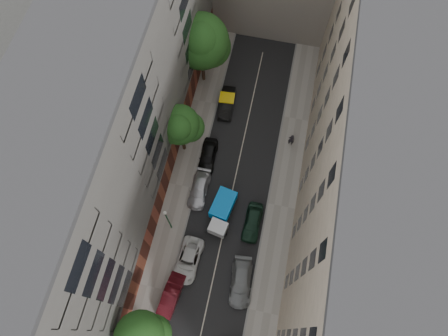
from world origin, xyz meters
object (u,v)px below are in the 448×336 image
(tree_mid, at_px, (180,126))
(lamp_post, at_px, (167,218))
(car_left_1, at_px, (171,295))
(car_right_2, at_px, (253,222))
(car_left_5, at_px, (227,103))
(tree_far, at_px, (202,43))
(car_left_2, at_px, (188,260))
(car_left_4, at_px, (208,156))
(car_left_3, at_px, (199,189))
(pedestrian, at_px, (291,140))
(car_right_1, at_px, (241,282))
(tarp_truck, at_px, (222,212))

(tree_mid, xyz_separation_m, lamp_post, (0.89, -9.14, -1.85))
(car_left_1, bearing_deg, car_right_2, 61.34)
(car_left_5, relative_size, tree_far, 0.44)
(car_left_1, xyz_separation_m, car_left_5, (0.77, 22.40, 0.01))
(car_left_1, height_order, lamp_post, lamp_post)
(tree_mid, height_order, lamp_post, tree_mid)
(car_left_2, relative_size, car_left_4, 1.10)
(car_left_1, height_order, car_left_5, car_left_5)
(car_left_5, bearing_deg, car_right_2, -71.31)
(car_right_2, height_order, tree_far, tree_far)
(car_left_3, distance_m, tree_far, 15.77)
(car_left_3, relative_size, tree_mid, 0.59)
(car_left_2, bearing_deg, tree_mid, 109.34)
(tree_far, height_order, pedestrian, tree_far)
(car_left_2, bearing_deg, car_right_2, 46.16)
(tree_mid, relative_size, pedestrian, 4.05)
(car_right_1, bearing_deg, car_left_5, 100.30)
(car_left_5, bearing_deg, car_left_1, -95.77)
(lamp_post, bearing_deg, car_right_1, -26.14)
(car_right_1, relative_size, tree_far, 0.50)
(car_left_4, distance_m, car_left_5, 7.20)
(car_left_3, distance_m, pedestrian, 11.78)
(car_right_2, height_order, pedestrian, pedestrian)
(car_left_1, height_order, car_left_3, car_left_1)
(car_left_1, xyz_separation_m, lamp_post, (-1.82, 6.63, 2.93))
(tarp_truck, distance_m, pedestrian, 11.51)
(car_left_2, bearing_deg, pedestrian, 65.52)
(car_left_1, relative_size, car_left_3, 0.95)
(car_left_3, height_order, lamp_post, lamp_post)
(car_left_4, bearing_deg, car_right_1, -65.64)
(car_left_3, distance_m, car_left_4, 4.03)
(tree_far, xyz_separation_m, pedestrian, (11.62, -6.45, -5.66))
(car_left_2, relative_size, lamp_post, 0.87)
(car_left_5, height_order, pedestrian, pedestrian)
(car_left_2, relative_size, car_left_5, 1.08)
(car_right_1, bearing_deg, car_left_2, 164.30)
(car_right_1, distance_m, car_right_2, 6.20)
(tarp_truck, relative_size, tree_mid, 0.65)
(tarp_truck, distance_m, lamp_post, 5.98)
(car_left_4, relative_size, lamp_post, 0.79)
(car_left_5, height_order, car_right_2, car_right_2)
(car_left_4, distance_m, tree_far, 12.21)
(car_right_1, height_order, car_right_2, car_right_2)
(tarp_truck, relative_size, car_left_1, 1.16)
(tarp_truck, relative_size, car_left_4, 1.16)
(tarp_truck, relative_size, tree_far, 0.51)
(car_left_3, bearing_deg, tarp_truck, -34.95)
(tree_mid, bearing_deg, car_left_1, -80.27)
(lamp_post, distance_m, pedestrian, 16.57)
(car_right_2, relative_size, tree_far, 0.44)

